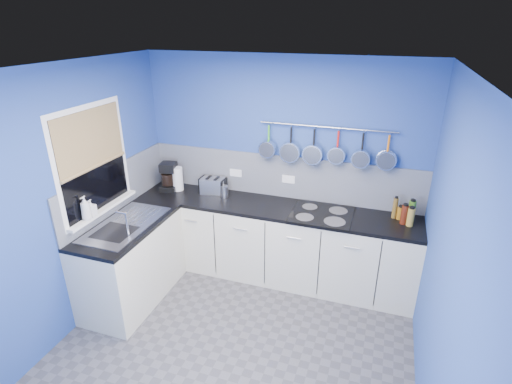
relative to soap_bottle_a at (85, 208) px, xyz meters
The scene contains 39 objects.
floor 1.93m from the soap_bottle_a, ahead, with size 3.20×3.00×0.02m, color #47474C.
ceiling 2.03m from the soap_bottle_a, ahead, with size 3.20×3.00×0.02m, color white.
wall_back 2.12m from the soap_bottle_a, 43.78° to the left, with size 3.20×0.02×2.50m, color #27438E.
wall_front 2.18m from the soap_bottle_a, 45.45° to the right, with size 3.20×0.02×2.50m, color #27438E.
wall_left 0.12m from the soap_bottle_a, 151.21° to the right, with size 0.02×3.00×2.50m, color #27438E.
wall_right 3.14m from the soap_bottle_a, ahead, with size 0.02×3.00×2.50m, color #27438E.
backsplash_back 2.10m from the soap_bottle_a, 43.34° to the left, with size 3.20×0.02×0.50m, color gray.
backsplash_left 0.56m from the soap_bottle_a, 95.95° to the left, with size 0.02×1.80×0.50m, color gray.
cabinet_run_back 2.06m from the soap_bottle_a, 37.07° to the left, with size 3.20×0.60×0.86m, color beige.
worktop_back 1.94m from the soap_bottle_a, 37.07° to the left, with size 3.20×0.60×0.04m, color black.
cabinet_run_left 0.82m from the soap_bottle_a, 48.07° to the left, with size 0.60×1.20×0.86m, color beige.
worktop_left 0.45m from the soap_bottle_a, 48.07° to the left, with size 0.60×1.20×0.04m, color black.
window_frame 0.46m from the soap_bottle_a, 99.97° to the left, with size 0.01×1.00×1.10m, color white.
window_glass 0.46m from the soap_bottle_a, 98.88° to the left, with size 0.01×0.90×1.00m, color black.
bamboo_blind 0.66m from the soap_bottle_a, 97.12° to the left, with size 0.01×0.90×0.55m, color #957E4B.
window_sill 0.29m from the soap_bottle_a, 94.47° to the left, with size 0.10×0.98×0.03m, color white.
sink_unit 0.43m from the soap_bottle_a, 48.07° to the left, with size 0.50×0.95×0.01m, color silver.
mixer_tap 0.42m from the soap_bottle_a, 11.03° to the left, with size 0.12×0.08×0.26m, color silver, non-canonical shape.
socket_left 1.73m from the soap_bottle_a, 55.60° to the left, with size 0.15×0.01×0.09m, color white.
socket_right 2.17m from the soap_bottle_a, 41.28° to the left, with size 0.15×0.01×0.09m, color white.
pot_rail 2.54m from the soap_bottle_a, 34.71° to the left, with size 0.02×0.02×1.45m, color silver.
soap_bottle_a is the anchor object (origin of this frame).
soap_bottle_b 0.08m from the soap_bottle_a, 90.00° to the left, with size 0.08×0.08×0.17m, color white.
paper_towel 1.27m from the soap_bottle_a, 76.21° to the left, with size 0.13×0.13×0.29m, color white.
coffee_maker 1.22m from the soap_bottle_a, 80.85° to the left, with size 0.19×0.21×0.34m, color black, non-canonical shape.
toaster 1.49m from the soap_bottle_a, 60.07° to the left, with size 0.29×0.16×0.19m, color silver.
canister 1.54m from the soap_bottle_a, 53.14° to the left, with size 0.09×0.09×0.14m, color silver.
hob 2.38m from the soap_bottle_a, 28.04° to the left, with size 0.65×0.57×0.01m, color black.
pan_0 2.02m from the soap_bottle_a, 45.02° to the left, with size 0.19×0.10×0.38m, color silver, non-canonical shape.
pan_1 2.20m from the soap_bottle_a, 40.25° to the left, with size 0.23×0.08×0.42m, color silver, non-canonical shape.
pan_2 2.39m from the soap_bottle_a, 36.26° to the left, with size 0.22×0.10×0.41m, color silver, non-canonical shape.
pan_3 2.60m from the soap_bottle_a, 32.91° to the left, with size 0.19×0.09×0.38m, color silver, non-canonical shape.
pan_4 2.82m from the soap_bottle_a, 30.07° to the left, with size 0.19×0.12×0.38m, color silver, non-canonical shape.
pan_5 3.04m from the soap_bottle_a, 27.65° to the left, with size 0.20×0.07×0.39m, color silver, non-canonical shape.
condiment_0 3.24m from the soap_bottle_a, 23.16° to the left, with size 0.07×0.07×0.22m, color #3F721E.
condiment_1 3.15m from the soap_bottle_a, 23.99° to the left, with size 0.07×0.07×0.14m, color #8C5914.
condiment_2 3.10m from the soap_bottle_a, 24.62° to the left, with size 0.05×0.05×0.22m, color brown.
condiment_3 3.19m from the soap_bottle_a, 21.28° to the left, with size 0.07×0.07×0.19m, color olive.
condiment_4 3.14m from the soap_bottle_a, 22.13° to the left, with size 0.07×0.07×0.20m, color #4C190C.
Camera 1 is at (1.10, -2.66, 2.82)m, focal length 27.85 mm.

